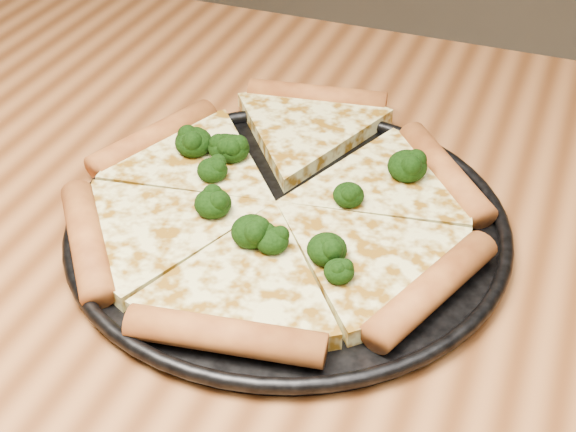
% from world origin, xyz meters
% --- Properties ---
extents(dining_table, '(1.20, 0.90, 0.75)m').
position_xyz_m(dining_table, '(0.00, 0.00, 0.66)').
color(dining_table, brown).
rests_on(dining_table, ground).
extents(pizza_pan, '(0.36, 0.36, 0.02)m').
position_xyz_m(pizza_pan, '(0.06, 0.04, 0.76)').
color(pizza_pan, black).
rests_on(pizza_pan, dining_table).
extents(pizza, '(0.36, 0.38, 0.03)m').
position_xyz_m(pizza, '(0.05, 0.06, 0.77)').
color(pizza, '#E0DA89').
rests_on(pizza, pizza_pan).
extents(broccoli_florets, '(0.22, 0.18, 0.03)m').
position_xyz_m(broccoli_florets, '(0.04, 0.06, 0.78)').
color(broccoli_florets, black).
rests_on(broccoli_florets, pizza).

